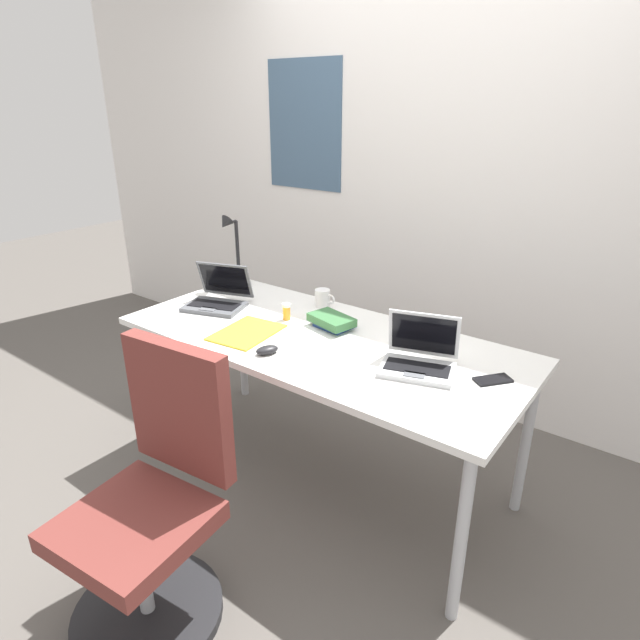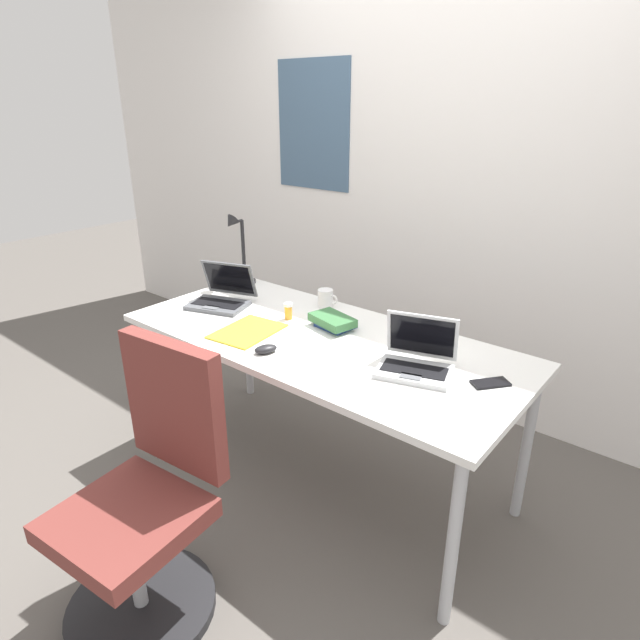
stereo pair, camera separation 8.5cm
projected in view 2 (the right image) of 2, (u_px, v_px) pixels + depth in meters
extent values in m
plane|color=#56514C|center=(320.00, 474.00, 2.62)|extent=(12.00, 12.00, 0.00)
cube|color=silver|center=(447.00, 179.00, 2.91)|extent=(6.00, 0.12, 2.60)
cube|color=#3F5972|center=(313.00, 126.00, 3.30)|extent=(0.56, 0.01, 0.76)
cube|color=white|center=(320.00, 340.00, 2.35)|extent=(1.80, 0.80, 0.03)
cylinder|color=#B2B5BA|center=(151.00, 384.00, 2.73)|extent=(0.04, 0.04, 0.71)
cylinder|color=#B2B5BA|center=(453.00, 543.00, 1.75)|extent=(0.04, 0.04, 0.71)
cylinder|color=#B2B5BA|center=(248.00, 341.00, 3.22)|extent=(0.04, 0.04, 0.71)
cylinder|color=#B2B5BA|center=(526.00, 447.00, 2.24)|extent=(0.04, 0.04, 0.71)
cylinder|color=black|center=(245.00, 281.00, 3.03)|extent=(0.12, 0.12, 0.02)
cylinder|color=black|center=(243.00, 251.00, 2.96)|extent=(0.02, 0.02, 0.34)
cylinder|color=black|center=(236.00, 221.00, 2.86)|extent=(0.01, 0.08, 0.01)
cone|color=black|center=(231.00, 223.00, 2.84)|extent=(0.07, 0.09, 0.09)
cube|color=#B7BABC|center=(414.00, 372.00, 2.02)|extent=(0.32, 0.26, 0.02)
cube|color=black|center=(414.00, 369.00, 2.01)|extent=(0.26, 0.17, 0.00)
cube|color=#595B60|center=(411.00, 377.00, 1.96)|extent=(0.09, 0.06, 0.00)
cube|color=#B7BABC|center=(422.00, 336.00, 2.08)|extent=(0.28, 0.13, 0.19)
cube|color=black|center=(422.00, 336.00, 2.07)|extent=(0.25, 0.11, 0.16)
cube|color=#515459|center=(218.00, 305.00, 2.67)|extent=(0.33, 0.27, 0.02)
cube|color=black|center=(218.00, 303.00, 2.66)|extent=(0.27, 0.18, 0.00)
cube|color=#595B60|center=(211.00, 307.00, 2.61)|extent=(0.09, 0.07, 0.00)
cube|color=#515459|center=(229.00, 278.00, 2.74)|extent=(0.29, 0.16, 0.19)
cube|color=black|center=(229.00, 278.00, 2.74)|extent=(0.26, 0.13, 0.15)
ellipsoid|color=black|center=(266.00, 349.00, 2.19)|extent=(0.09, 0.11, 0.03)
cube|color=black|center=(490.00, 383.00, 1.95)|extent=(0.13, 0.15, 0.01)
cylinder|color=gold|center=(288.00, 313.00, 2.52)|extent=(0.04, 0.04, 0.06)
cylinder|color=white|center=(288.00, 305.00, 2.50)|extent=(0.04, 0.04, 0.01)
cube|color=navy|center=(336.00, 325.00, 2.44)|extent=(0.17, 0.15, 0.02)
cube|color=#336638|center=(332.00, 320.00, 2.42)|extent=(0.23, 0.17, 0.04)
cube|color=gold|center=(248.00, 331.00, 2.39)|extent=(0.26, 0.33, 0.01)
cylinder|color=white|center=(325.00, 298.00, 2.67)|extent=(0.08, 0.08, 0.09)
torus|color=white|center=(333.00, 299.00, 2.64)|extent=(0.05, 0.01, 0.05)
cylinder|color=black|center=(142.00, 606.00, 1.92)|extent=(0.52, 0.52, 0.04)
cylinder|color=#A5A8AD|center=(135.00, 567.00, 1.85)|extent=(0.05, 0.05, 0.34)
cube|color=brown|center=(127.00, 520.00, 1.77)|extent=(0.48, 0.48, 0.07)
cube|color=brown|center=(174.00, 405.00, 1.84)|extent=(0.42, 0.10, 0.48)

